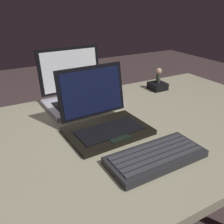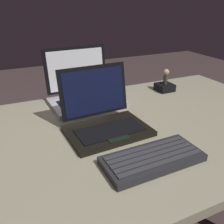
% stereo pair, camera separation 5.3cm
% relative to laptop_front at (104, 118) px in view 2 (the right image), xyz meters
% --- Properties ---
extents(desk, '(1.76, 0.84, 0.72)m').
position_rel_laptop_front_xyz_m(desk, '(-0.06, -0.02, -0.12)').
color(desk, '#A09A7D').
rests_on(desk, ground).
extents(laptop_front, '(0.29, 0.25, 0.22)m').
position_rel_laptop_front_xyz_m(laptop_front, '(0.00, 0.00, 0.00)').
color(laptop_front, black).
rests_on(laptop_front, desk).
extents(laptop_rear, '(0.33, 0.26, 0.24)m').
position_rel_laptop_front_xyz_m(laptop_rear, '(0.02, 0.28, 0.00)').
color(laptop_rear, '#B6B4C2').
rests_on(laptop_rear, desk).
extents(external_keyboard, '(0.30, 0.14, 0.03)m').
position_rel_laptop_front_xyz_m(external_keyboard, '(0.05, -0.24, -0.03)').
color(external_keyboard, '#26262A').
rests_on(external_keyboard, desk).
extents(figurine_stand, '(0.08, 0.08, 0.04)m').
position_rel_laptop_front_xyz_m(figurine_stand, '(0.45, 0.25, -0.02)').
color(figurine_stand, black).
rests_on(figurine_stand, desk).
extents(figurine, '(0.03, 0.03, 0.08)m').
position_rel_laptop_front_xyz_m(figurine, '(0.45, 0.25, 0.04)').
color(figurine, '#363C30').
rests_on(figurine, figurine_stand).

